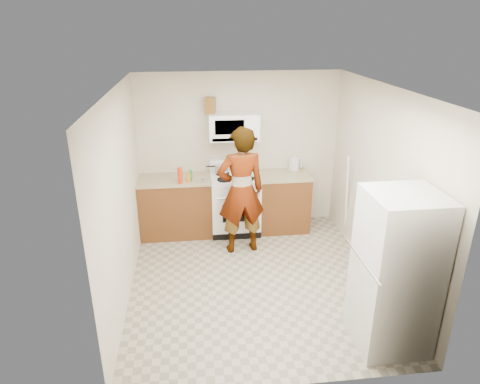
{
  "coord_description": "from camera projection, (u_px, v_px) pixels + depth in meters",
  "views": [
    {
      "loc": [
        -0.75,
        -4.78,
        3.2
      ],
      "look_at": [
        -0.13,
        0.55,
        1.04
      ],
      "focal_mm": 32.0,
      "sensor_mm": 36.0,
      "label": 1
    }
  ],
  "objects": [
    {
      "name": "pot_lid",
      "position": [
        202.0,
        180.0,
        6.51
      ],
      "size": [
        0.25,
        0.25,
        0.01
      ],
      "primitive_type": "cylinder",
      "rotation": [
        0.0,
        0.0,
        -0.13
      ],
      "color": "white",
      "rests_on": "counter_left"
    },
    {
      "name": "right_wall",
      "position": [
        380.0,
        187.0,
        5.39
      ],
      "size": [
        0.02,
        3.6,
        2.5
      ],
      "primitive_type": "cube",
      "color": "beige",
      "rests_on": "floor"
    },
    {
      "name": "bottle_green_cap",
      "position": [
        191.0,
        175.0,
        6.47
      ],
      "size": [
        0.07,
        0.07,
        0.18
      ],
      "primitive_type": "cylinder",
      "rotation": [
        0.0,
        0.0,
        -0.26
      ],
      "color": "#18892D",
      "rests_on": "counter_left"
    },
    {
      "name": "gas_range",
      "position": [
        235.0,
        203.0,
        6.86
      ],
      "size": [
        0.76,
        0.65,
        1.13
      ],
      "color": "white",
      "rests_on": "floor"
    },
    {
      "name": "person",
      "position": [
        241.0,
        191.0,
        6.09
      ],
      "size": [
        0.74,
        0.53,
        1.88
      ],
      "primitive_type": "imported",
      "rotation": [
        0.0,
        0.0,
        3.27
      ],
      "color": "tan",
      "rests_on": "floor"
    },
    {
      "name": "cabinet_left",
      "position": [
        176.0,
        207.0,
        6.78
      ],
      "size": [
        1.12,
        0.62,
        0.9
      ],
      "primitive_type": "cube",
      "color": "brown",
      "rests_on": "floor"
    },
    {
      "name": "kettle",
      "position": [
        294.0,
        164.0,
        6.96
      ],
      "size": [
        0.19,
        0.19,
        0.2
      ],
      "primitive_type": "cylinder",
      "rotation": [
        0.0,
        0.0,
        0.18
      ],
      "color": "silver",
      "rests_on": "counter_right"
    },
    {
      "name": "jug",
      "position": [
        210.0,
        105.0,
        6.4
      ],
      "size": [
        0.18,
        0.18,
        0.24
      ],
      "primitive_type": "cube",
      "rotation": [
        0.0,
        0.0,
        -0.31
      ],
      "color": "brown",
      "rests_on": "microwave"
    },
    {
      "name": "counter_right",
      "position": [
        283.0,
        175.0,
        6.79
      ],
      "size": [
        0.82,
        0.64,
        0.03
      ],
      "primitive_type": "cube",
      "color": "tan",
      "rests_on": "cabinet_right"
    },
    {
      "name": "cabinet_right",
      "position": [
        282.0,
        202.0,
        6.96
      ],
      "size": [
        0.8,
        0.62,
        0.9
      ],
      "primitive_type": "cube",
      "color": "brown",
      "rests_on": "floor"
    },
    {
      "name": "bottle_spray",
      "position": [
        180.0,
        176.0,
        6.36
      ],
      "size": [
        0.08,
        0.08,
        0.24
      ],
      "primitive_type": "cylinder",
      "rotation": [
        0.0,
        0.0,
        -0.17
      ],
      "color": "red",
      "rests_on": "counter_left"
    },
    {
      "name": "back_wall",
      "position": [
        239.0,
        151.0,
        6.87
      ],
      "size": [
        3.2,
        0.02,
        2.5
      ],
      "primitive_type": "cube",
      "color": "beige",
      "rests_on": "floor"
    },
    {
      "name": "tray",
      "position": [
        242.0,
        178.0,
        6.55
      ],
      "size": [
        0.27,
        0.2,
        0.05
      ],
      "primitive_type": "cube",
      "rotation": [
        0.0,
        0.0,
        0.18
      ],
      "color": "white",
      "rests_on": "gas_range"
    },
    {
      "name": "saucepan",
      "position": [
        221.0,
        168.0,
        6.8
      ],
      "size": [
        0.26,
        0.26,
        0.12
      ],
      "primitive_type": "cylinder",
      "rotation": [
        0.0,
        0.0,
        0.17
      ],
      "color": "silver",
      "rests_on": "gas_range"
    },
    {
      "name": "microwave",
      "position": [
        234.0,
        126.0,
        6.52
      ],
      "size": [
        0.76,
        0.38,
        0.4
      ],
      "primitive_type": "cube",
      "color": "white",
      "rests_on": "back_wall"
    },
    {
      "name": "fridge",
      "position": [
        395.0,
        272.0,
        4.29
      ],
      "size": [
        0.7,
        0.7,
        1.7
      ],
      "primitive_type": "cube",
      "rotation": [
        0.0,
        0.0,
        0.01
      ],
      "color": "silver",
      "rests_on": "floor"
    },
    {
      "name": "bottle_hot_sauce",
      "position": [
        189.0,
        177.0,
        6.42
      ],
      "size": [
        0.06,
        0.06,
        0.15
      ],
      "primitive_type": "cylinder",
      "rotation": [
        0.0,
        0.0,
        0.35
      ],
      "color": "orange",
      "rests_on": "counter_left"
    },
    {
      "name": "counter_left",
      "position": [
        174.0,
        180.0,
        6.6
      ],
      "size": [
        1.14,
        0.64,
        0.03
      ],
      "primitive_type": "cube",
      "color": "tan",
      "rests_on": "cabinet_left"
    },
    {
      "name": "floor",
      "position": [
        254.0,
        279.0,
        5.68
      ],
      "size": [
        3.6,
        3.6,
        0.0
      ],
      "primitive_type": "plane",
      "color": "gray",
      "rests_on": "ground"
    },
    {
      "name": "broom",
      "position": [
        347.0,
        198.0,
        6.49
      ],
      "size": [
        0.19,
        0.27,
        1.39
      ],
      "primitive_type": "cylinder",
      "rotation": [
        0.14,
        -0.14,
        0.18
      ],
      "color": "white",
      "rests_on": "floor"
    }
  ]
}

